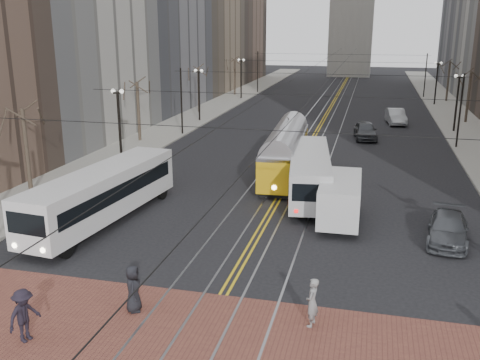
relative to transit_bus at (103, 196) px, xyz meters
The scene contains 19 objects.
ground 10.44m from the transit_bus, 32.62° to the right, with size 260.00×260.00×0.00m, color black.
sidewalk_left 39.96m from the transit_bus, 99.08° to the left, with size 5.00×140.00×0.15m, color gray.
sidewalk_right 46.03m from the transit_bus, 58.99° to the left, with size 5.00×140.00×0.15m, color gray.
crosswalk_band 13.02m from the transit_bus, 47.73° to the right, with size 25.00×6.00×0.01m, color brown.
streetcar_rails 40.41m from the transit_bus, 77.56° to the left, with size 4.80×130.00×0.02m, color gray.
centre_lines 40.41m from the transit_bus, 77.56° to the left, with size 0.42×130.00×0.01m, color gold.
lamp_posts 24.79m from the transit_bus, 69.43° to the left, with size 27.60×57.20×5.60m.
street_trees 30.96m from the transit_bus, 73.67° to the left, with size 31.68×53.28×5.60m.
trolley_wires 30.62m from the transit_bus, 73.45° to the left, with size 25.96×120.00×6.60m.
transit_bus is the anchor object (origin of this frame).
streetcar 14.61m from the transit_bus, 55.86° to the left, with size 2.32×12.48×2.94m, color gold.
rear_bus 12.91m from the transit_bus, 35.56° to the left, with size 2.35×10.83×2.83m, color #BBBBBB.
cargo_van 13.07m from the transit_bus, 13.66° to the left, with size 2.15×5.60×2.48m, color silver.
sedan_grey 30.09m from the transit_bus, 63.09° to the left, with size 1.98×4.92×1.68m, color #3D4044.
sedan_silver 39.76m from the transit_bus, 65.12° to the left, with size 1.76×5.04×1.66m, color #A6AAAE.
sedan_parked 18.29m from the transit_bus, ahead, with size 1.91×4.70×1.36m, color #44474C.
pedestrian_a 10.31m from the transit_bus, 56.24° to the right, with size 0.91×0.59×1.85m, color black.
pedestrian_b 14.79m from the transit_bus, 32.67° to the right, with size 0.68×0.44×1.85m, color gray.
pedestrian_d 11.72m from the transit_bus, 75.39° to the right, with size 1.25×0.72×1.94m, color black.
Camera 1 is at (5.35, -19.80, 10.52)m, focal length 40.00 mm.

